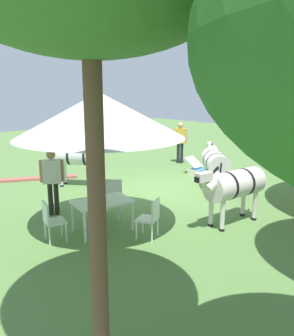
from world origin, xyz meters
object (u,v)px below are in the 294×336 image
(shade_umbrella, at_px, (100,115))
(striped_lounge_chair, at_px, (197,168))
(patio_chair_near_hut, at_px, (51,219))
(patio_chair_west_end, at_px, (151,216))
(patio_dining_table, at_px, (102,204))
(standing_watcher, at_px, (180,139))
(zebra_by_umbrella, at_px, (233,185))
(zebra_toward_hut, at_px, (215,162))
(patio_chair_east_end, at_px, (113,194))
(guest_beside_umbrella, at_px, (52,176))
(zebra_nearest_camera, at_px, (76,156))

(shade_umbrella, bearing_deg, striped_lounge_chair, -162.48)
(patio_chair_near_hut, bearing_deg, patio_chair_west_end, 65.10)
(patio_dining_table, bearing_deg, standing_watcher, -152.26)
(zebra_by_umbrella, bearing_deg, zebra_toward_hut, -37.85)
(standing_watcher, bearing_deg, striped_lounge_chair, 121.99)
(standing_watcher, bearing_deg, zebra_by_umbrella, 114.00)
(shade_umbrella, bearing_deg, patio_chair_east_end, -140.23)
(patio_chair_west_end, xyz_separation_m, zebra_by_umbrella, (-2.05, 0.73, 0.46))
(striped_lounge_chair, bearing_deg, guest_beside_umbrella, -2.58)
(shade_umbrella, relative_size, standing_watcher, 2.10)
(shade_umbrella, xyz_separation_m, patio_dining_table, (-0.00, -0.00, -2.03))
(shade_umbrella, bearing_deg, guest_beside_umbrella, -81.40)
(shade_umbrella, relative_size, patio_dining_table, 2.58)
(patio_chair_near_hut, bearing_deg, zebra_by_umbrella, 75.23)
(zebra_by_umbrella, distance_m, zebra_toward_hut, 2.77)
(patio_chair_near_hut, height_order, zebra_toward_hut, zebra_toward_hut)
(striped_lounge_chair, distance_m, zebra_nearest_camera, 4.59)
(zebra_toward_hut, bearing_deg, zebra_nearest_camera, 173.01)
(patio_chair_east_end, relative_size, striped_lounge_chair, 1.08)
(standing_watcher, relative_size, zebra_by_umbrella, 0.79)
(patio_chair_east_end, bearing_deg, standing_watcher, -104.17)
(zebra_by_umbrella, bearing_deg, patio_chair_near_hut, 68.01)
(patio_chair_near_hut, height_order, standing_watcher, standing_watcher)
(shade_umbrella, height_order, patio_chair_east_end, shade_umbrella)
(shade_umbrella, relative_size, zebra_toward_hut, 2.12)
(patio_chair_near_hut, distance_m, standing_watcher, 8.69)
(zebra_nearest_camera, relative_size, zebra_toward_hut, 1.01)
(guest_beside_umbrella, relative_size, zebra_by_umbrella, 0.77)
(patio_chair_west_end, xyz_separation_m, guest_beside_umbrella, (0.77, -2.83, 0.51))
(shade_umbrella, xyz_separation_m, patio_chair_east_end, (-0.91, -0.76, -2.16))
(patio_chair_near_hut, relative_size, zebra_nearest_camera, 0.51)
(guest_beside_umbrella, bearing_deg, standing_watcher, -133.14)
(patio_chair_west_end, distance_m, patio_chair_east_end, 1.87)
(shade_umbrella, distance_m, patio_chair_near_hut, 2.46)
(patio_dining_table, bearing_deg, patio_chair_east_end, -140.23)
(patio_dining_table, bearing_deg, patio_chair_near_hut, -14.92)
(guest_beside_umbrella, relative_size, standing_watcher, 0.97)
(patio_chair_east_end, distance_m, striped_lounge_chair, 5.04)
(patio_chair_east_end, bearing_deg, patio_dining_table, 90.00)
(patio_chair_west_end, distance_m, zebra_by_umbrella, 2.22)
(patio_dining_table, xyz_separation_m, zebra_toward_hut, (-4.53, -0.14, 0.29))
(patio_chair_west_end, height_order, zebra_by_umbrella, zebra_by_umbrella)
(guest_beside_umbrella, bearing_deg, striped_lounge_chair, -146.97)
(patio_dining_table, relative_size, zebra_by_umbrella, 0.65)
(patio_dining_table, distance_m, patio_chair_east_end, 1.19)
(patio_chair_east_end, xyz_separation_m, zebra_toward_hut, (-3.62, 0.62, 0.42))
(zebra_by_umbrella, bearing_deg, patio_chair_east_end, 40.40)
(shade_umbrella, distance_m, standing_watcher, 7.93)
(striped_lounge_chair, bearing_deg, zebra_toward_hut, 49.53)
(patio_chair_near_hut, relative_size, standing_watcher, 0.51)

